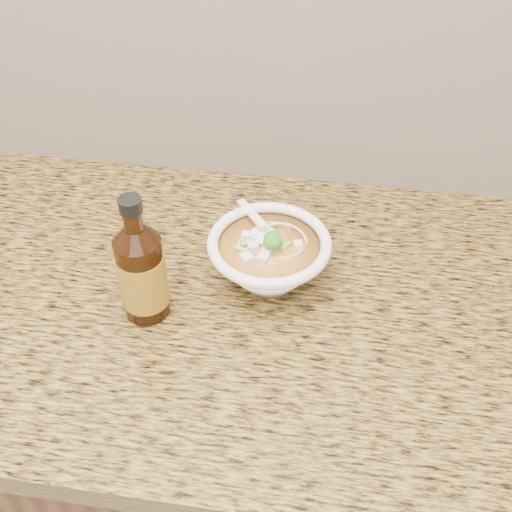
# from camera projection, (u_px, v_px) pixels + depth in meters

# --- Properties ---
(cabinet) EXTENTS (4.00, 0.65, 0.86)m
(cabinet) POSITION_uv_depth(u_px,v_px,m) (176.00, 443.00, 1.32)
(cabinet) COLOR #33190F
(cabinet) RESTS_ON ground
(counter_slab) EXTENTS (4.00, 0.68, 0.04)m
(counter_slab) POSITION_uv_depth(u_px,v_px,m) (152.00, 292.00, 1.01)
(counter_slab) COLOR olive
(counter_slab) RESTS_ON cabinet
(soup_bowl) EXTENTS (0.19, 0.20, 0.10)m
(soup_bowl) POSITION_uv_depth(u_px,v_px,m) (269.00, 259.00, 0.97)
(soup_bowl) COLOR white
(soup_bowl) RESTS_ON counter_slab
(hot_sauce_bottle) EXTENTS (0.07, 0.07, 0.21)m
(hot_sauce_bottle) POSITION_uv_depth(u_px,v_px,m) (142.00, 272.00, 0.90)
(hot_sauce_bottle) COLOR #371807
(hot_sauce_bottle) RESTS_ON counter_slab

